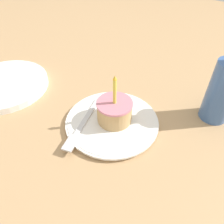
% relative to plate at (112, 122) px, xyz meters
% --- Properties ---
extents(ground_plane, '(2.40, 2.40, 0.04)m').
position_rel_plate_xyz_m(ground_plane, '(-0.01, 0.01, -0.03)').
color(ground_plane, tan).
rests_on(ground_plane, ground).
extents(plate, '(0.23, 0.23, 0.01)m').
position_rel_plate_xyz_m(plate, '(0.00, 0.00, 0.00)').
color(plate, white).
rests_on(plate, ground_plane).
extents(cake_slice, '(0.09, 0.09, 0.13)m').
position_rel_plate_xyz_m(cake_slice, '(-0.00, -0.01, 0.03)').
color(cake_slice, tan).
rests_on(cake_slice, plate).
extents(fork, '(0.05, 0.19, 0.00)m').
position_rel_plate_xyz_m(fork, '(0.05, 0.06, 0.01)').
color(fork, silver).
rests_on(fork, plate).
extents(bottle, '(0.07, 0.07, 0.22)m').
position_rel_plate_xyz_m(bottle, '(-0.21, -0.16, 0.08)').
color(bottle, '#3F66A5').
rests_on(bottle, ground_plane).
extents(side_plate, '(0.26, 0.26, 0.02)m').
position_rel_plate_xyz_m(side_plate, '(0.36, 0.03, 0.00)').
color(side_plate, white).
rests_on(side_plate, ground_plane).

